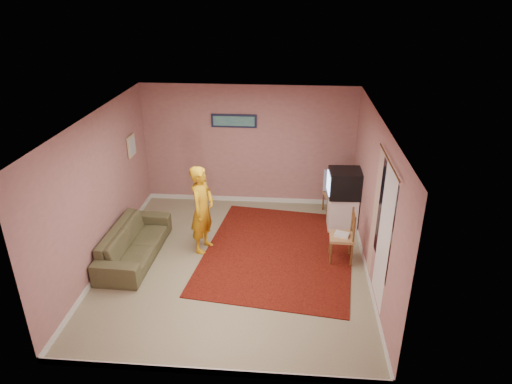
# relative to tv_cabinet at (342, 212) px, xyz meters

# --- Properties ---
(ground) EXTENTS (5.00, 5.00, 0.00)m
(ground) POSITION_rel_tv_cabinet_xyz_m (-1.95, -1.44, -0.35)
(ground) COLOR gray
(ground) RESTS_ON ground
(wall_back) EXTENTS (4.50, 0.02, 2.60)m
(wall_back) POSITION_rel_tv_cabinet_xyz_m (-1.95, 1.06, 0.95)
(wall_back) COLOR #A9746F
(wall_back) RESTS_ON ground
(wall_front) EXTENTS (4.50, 0.02, 2.60)m
(wall_front) POSITION_rel_tv_cabinet_xyz_m (-1.95, -3.94, 0.95)
(wall_front) COLOR #A9746F
(wall_front) RESTS_ON ground
(wall_left) EXTENTS (0.02, 5.00, 2.60)m
(wall_left) POSITION_rel_tv_cabinet_xyz_m (-4.20, -1.44, 0.95)
(wall_left) COLOR #A9746F
(wall_left) RESTS_ON ground
(wall_right) EXTENTS (0.02, 5.00, 2.60)m
(wall_right) POSITION_rel_tv_cabinet_xyz_m (0.30, -1.44, 0.95)
(wall_right) COLOR #A9746F
(wall_right) RESTS_ON ground
(ceiling) EXTENTS (4.50, 5.00, 0.02)m
(ceiling) POSITION_rel_tv_cabinet_xyz_m (-1.95, -1.44, 2.25)
(ceiling) COLOR silver
(ceiling) RESTS_ON wall_back
(baseboard_back) EXTENTS (4.50, 0.02, 0.10)m
(baseboard_back) POSITION_rel_tv_cabinet_xyz_m (-1.95, 1.05, -0.30)
(baseboard_back) COLOR silver
(baseboard_back) RESTS_ON ground
(baseboard_front) EXTENTS (4.50, 0.02, 0.10)m
(baseboard_front) POSITION_rel_tv_cabinet_xyz_m (-1.95, -3.93, -0.30)
(baseboard_front) COLOR silver
(baseboard_front) RESTS_ON ground
(baseboard_left) EXTENTS (0.02, 5.00, 0.10)m
(baseboard_left) POSITION_rel_tv_cabinet_xyz_m (-4.19, -1.44, -0.30)
(baseboard_left) COLOR silver
(baseboard_left) RESTS_ON ground
(baseboard_right) EXTENTS (0.02, 5.00, 0.10)m
(baseboard_right) POSITION_rel_tv_cabinet_xyz_m (0.29, -1.44, -0.30)
(baseboard_right) COLOR silver
(baseboard_right) RESTS_ON ground
(window) EXTENTS (0.01, 1.10, 1.50)m
(window) POSITION_rel_tv_cabinet_xyz_m (0.29, -2.34, 1.10)
(window) COLOR black
(window) RESTS_ON wall_right
(curtain_sheer) EXTENTS (0.01, 0.75, 2.10)m
(curtain_sheer) POSITION_rel_tv_cabinet_xyz_m (0.28, -2.49, 0.90)
(curtain_sheer) COLOR white
(curtain_sheer) RESTS_ON wall_right
(curtain_floral) EXTENTS (0.01, 0.35, 2.10)m
(curtain_floral) POSITION_rel_tv_cabinet_xyz_m (0.26, -1.79, 0.90)
(curtain_floral) COLOR beige
(curtain_floral) RESTS_ON wall_right
(curtain_rod) EXTENTS (0.02, 1.40, 0.02)m
(curtain_rod) POSITION_rel_tv_cabinet_xyz_m (0.25, -2.34, 1.97)
(curtain_rod) COLOR brown
(curtain_rod) RESTS_ON wall_right
(picture_back) EXTENTS (0.95, 0.04, 0.28)m
(picture_back) POSITION_rel_tv_cabinet_xyz_m (-2.25, 1.03, 1.50)
(picture_back) COLOR #131935
(picture_back) RESTS_ON wall_back
(picture_left) EXTENTS (0.04, 0.38, 0.42)m
(picture_left) POSITION_rel_tv_cabinet_xyz_m (-4.17, 0.16, 1.20)
(picture_left) COLOR beige
(picture_left) RESTS_ON wall_left
(area_rug) EXTENTS (2.98, 3.55, 0.02)m
(area_rug) POSITION_rel_tv_cabinet_xyz_m (-1.21, -1.01, -0.34)
(area_rug) COLOR #320508
(area_rug) RESTS_ON ground
(tv_cabinet) EXTENTS (0.55, 0.50, 0.70)m
(tv_cabinet) POSITION_rel_tv_cabinet_xyz_m (0.00, 0.00, 0.00)
(tv_cabinet) COLOR white
(tv_cabinet) RESTS_ON ground
(crt_tv) EXTENTS (0.64, 0.57, 0.53)m
(crt_tv) POSITION_rel_tv_cabinet_xyz_m (-0.01, -0.00, 0.62)
(crt_tv) COLOR black
(crt_tv) RESTS_ON tv_cabinet
(chair_a) EXTENTS (0.46, 0.45, 0.47)m
(chair_a) POSITION_rel_tv_cabinet_xyz_m (-0.13, 0.64, 0.17)
(chair_a) COLOR tan
(chair_a) RESTS_ON ground
(dvd_player) EXTENTS (0.36, 0.27, 0.06)m
(dvd_player) POSITION_rel_tv_cabinet_xyz_m (-0.13, 0.64, 0.12)
(dvd_player) COLOR silver
(dvd_player) RESTS_ON chair_a
(blue_throw) EXTENTS (0.45, 0.06, 0.47)m
(blue_throw) POSITION_rel_tv_cabinet_xyz_m (-0.13, 0.76, 0.34)
(blue_throw) COLOR #96B9F5
(blue_throw) RESTS_ON chair_a
(chair_b) EXTENTS (0.42, 0.44, 0.52)m
(chair_b) POSITION_rel_tv_cabinet_xyz_m (-0.12, -1.17, 0.23)
(chair_b) COLOR tan
(chair_b) RESTS_ON ground
(game_console) EXTENTS (0.28, 0.23, 0.05)m
(game_console) POSITION_rel_tv_cabinet_xyz_m (-0.12, -1.17, 0.16)
(game_console) COLOR white
(game_console) RESTS_ON chair_b
(sofa) EXTENTS (0.84, 2.01, 0.58)m
(sofa) POSITION_rel_tv_cabinet_xyz_m (-3.75, -1.37, -0.06)
(sofa) COLOR #4D4C2E
(sofa) RESTS_ON ground
(person) EXTENTS (0.53, 0.67, 1.62)m
(person) POSITION_rel_tv_cabinet_xyz_m (-2.58, -1.00, 0.46)
(person) COLOR #CC9213
(person) RESTS_ON ground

